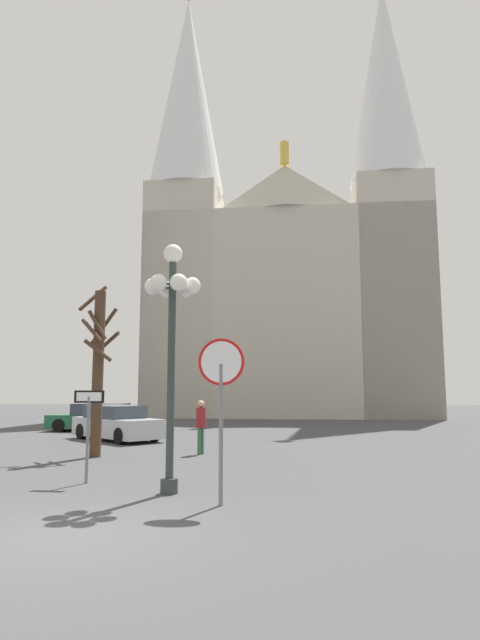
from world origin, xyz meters
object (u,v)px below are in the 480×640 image
street_lamp (172,316)px  parked_car_far_green (97,418)px  stop_sign (221,385)px  parked_car_near_silver (117,424)px  bare_tree (98,366)px  pedestrian_walking (201,421)px  cathedral (287,267)px  one_way_arrow_sign (88,421)px

street_lamp → parked_car_far_green: 17.01m
parked_car_far_green → stop_sign: bearing=-62.5°
parked_car_near_silver → bare_tree: bearing=-78.3°
street_lamp → pedestrian_walking: street_lamp is taller
street_lamp → bare_tree: size_ratio=0.94×
cathedral → parked_car_near_silver: cathedral is taller
pedestrian_walking → stop_sign: bearing=-77.5°
stop_sign → street_lamp: size_ratio=0.59×
cathedral → bare_tree: size_ratio=6.33×
bare_tree → parked_car_near_silver: bare_tree is taller
stop_sign → bare_tree: bearing=127.0°
cathedral → stop_sign: (-1.16, -31.10, -9.48)m
bare_tree → pedestrian_walking: size_ratio=3.20×
cathedral → parked_car_near_silver: 23.46m
one_way_arrow_sign → street_lamp: bearing=-24.2°
cathedral → pedestrian_walking: bearing=-96.7°
street_lamp → one_way_arrow_sign: bearing=155.8°
one_way_arrow_sign → pedestrian_walking: (1.71, 5.37, -0.33)m
stop_sign → parked_car_near_silver: stop_sign is taller
street_lamp → parked_car_near_silver: bearing=113.8°
street_lamp → parked_car_far_green: street_lamp is taller
cathedral → pedestrian_walking: size_ratio=20.28×
street_lamp → parked_car_near_silver: (-4.69, 10.62, -3.00)m
parked_car_near_silver → parked_car_far_green: 5.15m
one_way_arrow_sign → parked_car_near_silver: size_ratio=0.46×
cathedral → parked_car_far_green: 20.92m
one_way_arrow_sign → street_lamp: (2.14, -0.96, 2.28)m
cathedral → pedestrian_walking: (-2.79, -23.77, -10.63)m
stop_sign → bare_tree: (-4.81, 6.39, 0.63)m
parked_car_far_green → pedestrian_walking: pedestrian_walking is taller
parked_car_near_silver → cathedral: bearing=70.1°
street_lamp → parked_car_near_silver: size_ratio=1.15×
pedestrian_walking → parked_car_near_silver: bearing=134.8°
street_lamp → cathedral: bearing=85.5°
one_way_arrow_sign → parked_car_far_green: one_way_arrow_sign is taller
bare_tree → one_way_arrow_sign: bearing=-71.6°
bare_tree → parked_car_far_green: 10.60m
street_lamp → parked_car_far_green: size_ratio=1.13×
parked_car_far_green → cathedral: bearing=57.5°
parked_car_near_silver → parked_car_far_green: parked_car_near_silver is taller
cathedral → one_way_arrow_sign: cathedral is taller
stop_sign → pedestrian_walking: size_ratio=1.77×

